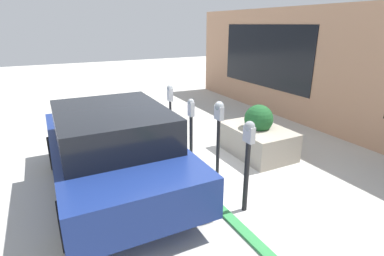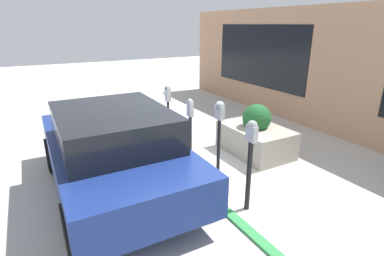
# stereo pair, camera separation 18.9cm
# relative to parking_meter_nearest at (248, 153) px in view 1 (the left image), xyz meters

# --- Properties ---
(ground_plane) EXTENTS (40.00, 40.00, 0.00)m
(ground_plane) POSITION_rel_parking_meter_nearest_xyz_m (1.52, 0.27, -1.00)
(ground_plane) COLOR beige
(curb_strip) EXTENTS (14.09, 0.16, 0.04)m
(curb_strip) POSITION_rel_parking_meter_nearest_xyz_m (1.52, 0.35, -0.98)
(curb_strip) COLOR #338C47
(curb_strip) RESTS_ON ground_plane
(building_facade) EXTENTS (14.09, 0.17, 3.32)m
(building_facade) POSITION_rel_parking_meter_nearest_xyz_m (1.52, -4.21, 0.67)
(building_facade) COLOR tan
(building_facade) RESTS_ON ground_plane
(parking_meter_nearest) EXTENTS (0.19, 0.16, 1.50)m
(parking_meter_nearest) POSITION_rel_parking_meter_nearest_xyz_m (0.00, 0.00, 0.00)
(parking_meter_nearest) COLOR black
(parking_meter_nearest) RESTS_ON ground_plane
(parking_meter_second) EXTENTS (0.19, 0.17, 1.57)m
(parking_meter_second) POSITION_rel_parking_meter_nearest_xyz_m (0.97, -0.08, 0.14)
(parking_meter_second) COLOR black
(parking_meter_second) RESTS_ON ground_plane
(parking_meter_middle) EXTENTS (0.15, 0.13, 1.40)m
(parking_meter_middle) POSITION_rel_parking_meter_nearest_xyz_m (2.00, -0.05, -0.09)
(parking_meter_middle) COLOR black
(parking_meter_middle) RESTS_ON ground_plane
(parking_meter_fourth) EXTENTS (0.17, 0.14, 1.50)m
(parking_meter_fourth) POSITION_rel_parking_meter_nearest_xyz_m (3.06, -0.04, 0.08)
(parking_meter_fourth) COLOR black
(parking_meter_fourth) RESTS_ON ground_plane
(planter_box) EXTENTS (1.63, 1.09, 1.16)m
(planter_box) POSITION_rel_parking_meter_nearest_xyz_m (1.68, -1.58, -0.58)
(planter_box) COLOR #A39989
(planter_box) RESTS_ON ground_plane
(parked_car_front) EXTENTS (4.23, 2.05, 1.52)m
(parked_car_front) POSITION_rel_parking_meter_nearest_xyz_m (1.64, 1.67, -0.20)
(parked_car_front) COLOR navy
(parked_car_front) RESTS_ON ground_plane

